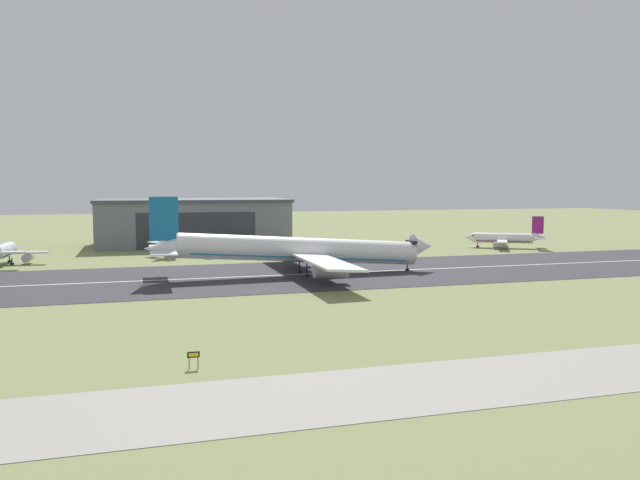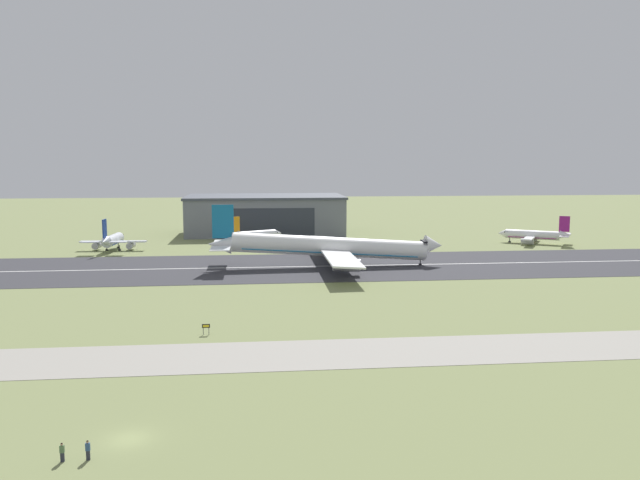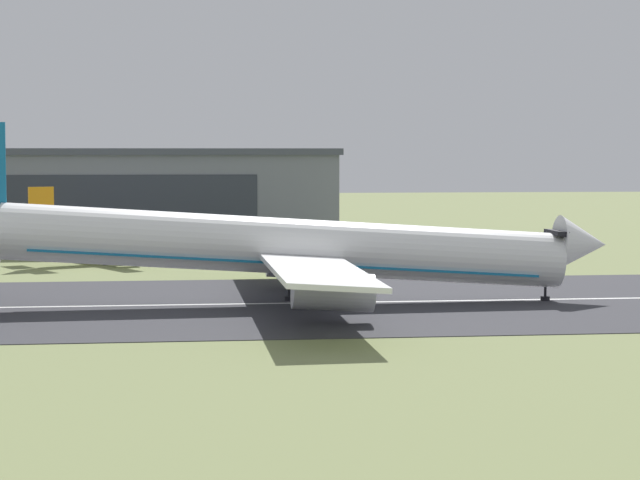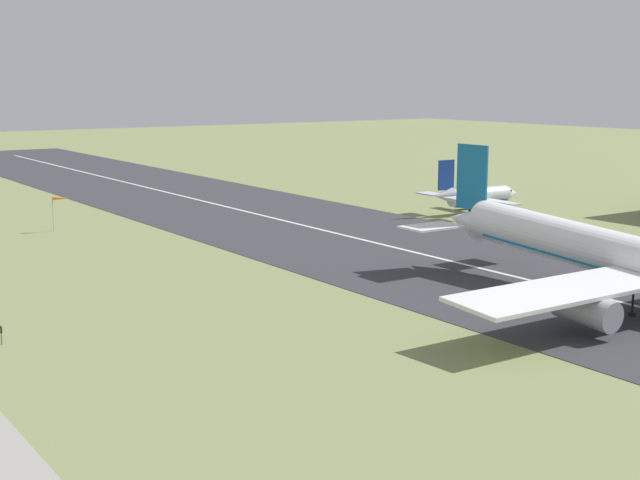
% 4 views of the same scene
% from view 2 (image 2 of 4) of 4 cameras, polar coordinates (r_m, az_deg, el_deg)
% --- Properties ---
extents(ground_plane, '(701.40, 701.40, 0.00)m').
position_cam_2_polar(ground_plane, '(111.64, -12.28, -6.82)').
color(ground_plane, '#7A8451').
extents(runway_strip, '(461.40, 42.59, 0.06)m').
position_cam_2_polar(runway_strip, '(158.75, -10.36, -2.56)').
color(runway_strip, '#333338').
rests_on(runway_strip, ground_plane).
extents(runway_centreline, '(415.26, 0.70, 0.01)m').
position_cam_2_polar(runway_centreline, '(158.75, -10.36, -2.55)').
color(runway_centreline, silver).
rests_on(runway_centreline, runway_strip).
extents(taxiway_road, '(346.05, 13.55, 0.05)m').
position_cam_2_polar(taxiway_road, '(89.12, -13.97, -10.49)').
color(taxiway_road, gray).
rests_on(taxiway_road, ground_plane).
extents(hangar_building, '(57.15, 31.71, 14.00)m').
position_cam_2_polar(hangar_building, '(230.79, -5.03, 2.35)').
color(hangar_building, slate).
rests_on(hangar_building, ground_plane).
extents(airplane_landing, '(59.89, 53.71, 16.02)m').
position_cam_2_polar(airplane_landing, '(157.60, 0.79, -0.66)').
color(airplane_landing, white).
rests_on(airplane_landing, ground_plane).
extents(airplane_parked_west, '(22.85, 20.65, 9.33)m').
position_cam_2_polar(airplane_parked_west, '(213.29, 18.94, 0.42)').
color(airplane_parked_west, white).
rests_on(airplane_parked_west, ground_plane).
extents(airplane_parked_centre, '(19.59, 19.08, 9.43)m').
position_cam_2_polar(airplane_parked_centre, '(199.78, -5.86, 0.43)').
color(airplane_parked_centre, silver).
rests_on(airplane_parked_centre, ground_plane).
extents(airplane_parked_east, '(19.83, 19.48, 10.15)m').
position_cam_2_polar(airplane_parked_east, '(196.05, -18.43, -0.03)').
color(airplane_parked_east, silver).
rests_on(airplane_parked_east, ground_plane).
extents(runway_sign, '(1.22, 0.13, 1.70)m').
position_cam_2_polar(runway_sign, '(99.21, -10.38, -7.82)').
color(runway_sign, '#4C4C51').
rests_on(runway_sign, ground_plane).
extents(spectator_left, '(0.40, 0.24, 1.79)m').
position_cam_2_polar(spectator_left, '(63.51, -22.51, -17.45)').
color(spectator_left, '#282B38').
rests_on(spectator_left, ground_plane).
extents(spectator_right, '(0.40, 0.24, 1.88)m').
position_cam_2_polar(spectator_right, '(62.98, -20.46, -17.51)').
color(spectator_right, '#282B38').
rests_on(spectator_right, ground_plane).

